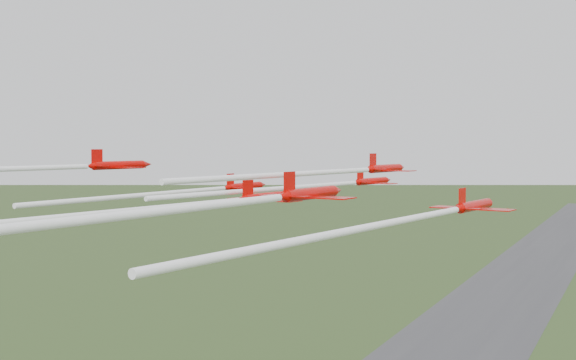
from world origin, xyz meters
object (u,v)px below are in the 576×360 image
at_px(jet_row2_right, 346,171).
at_px(jet_row3_mid, 220,202).
at_px(jet_lead, 328,185).
at_px(jet_row3_right, 424,216).
at_px(jet_row2_left, 202,190).
at_px(jet_row3_left, 50,167).
at_px(jet_row4_right, 257,200).

bearing_deg(jet_row2_right, jet_row3_mid, -133.92).
bearing_deg(jet_lead, jet_row3_right, -43.19).
xyz_separation_m(jet_lead, jet_row2_left, (-14.42, -9.33, -0.61)).
bearing_deg(jet_lead, jet_row3_mid, -84.41).
xyz_separation_m(jet_row3_left, jet_row4_right, (38.45, -15.78, -1.75)).
bearing_deg(jet_row4_right, jet_lead, 109.92).
distance_m(jet_lead, jet_row3_right, 37.68).
height_order(jet_row2_left, jet_row3_mid, jet_row3_mid).
distance_m(jet_row2_right, jet_row3_mid, 14.55).
xyz_separation_m(jet_row2_right, jet_row4_right, (1.31, -23.21, -1.66)).
bearing_deg(jet_row3_left, jet_row4_right, -15.32).
height_order(jet_row3_left, jet_row3_mid, jet_row3_left).
xyz_separation_m(jet_row3_left, jet_row3_mid, (26.00, -1.34, -3.37)).
bearing_deg(jet_row3_right, jet_row2_left, 157.73).
distance_m(jet_row2_left, jet_row3_mid, 19.20).
bearing_deg(jet_row3_left, jet_row2_left, 51.31).
distance_m(jet_lead, jet_row3_mid, 24.37).
distance_m(jet_row2_right, jet_row4_right, 23.31).
xyz_separation_m(jet_row2_left, jet_row3_right, (36.42, -21.26, -0.07)).
relative_size(jet_lead, jet_row2_left, 1.09).
bearing_deg(jet_row3_right, jet_row2_right, 139.14).
relative_size(jet_row2_right, jet_row3_left, 0.84).
distance_m(jet_row3_left, jet_row3_mid, 26.25).
bearing_deg(jet_row2_right, jet_row3_right, -41.01).
xyz_separation_m(jet_lead, jet_row4_right, (10.12, -38.69, 0.86)).
relative_size(jet_lead, jet_row3_left, 0.94).
bearing_deg(jet_row3_right, jet_row4_right, -137.70).
relative_size(jet_lead, jet_row3_mid, 1.13).
distance_m(jet_row2_right, jet_row3_left, 37.87).
bearing_deg(jet_row3_mid, jet_row3_right, -5.33).
distance_m(jet_lead, jet_row4_right, 40.00).
bearing_deg(jet_row3_mid, jet_row2_right, 47.49).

